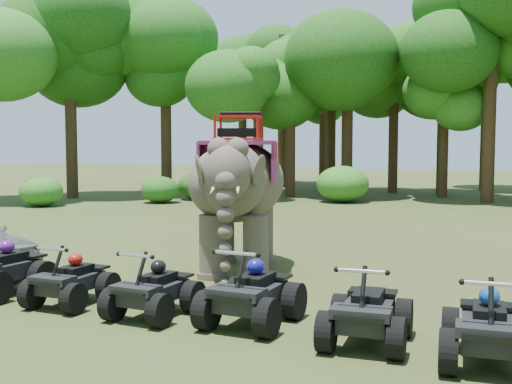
# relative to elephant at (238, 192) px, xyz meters

# --- Properties ---
(ground) EXTENTS (110.00, 110.00, 0.00)m
(ground) POSITION_rel_elephant_xyz_m (0.88, -2.08, -1.82)
(ground) COLOR #47381E
(ground) RESTS_ON ground
(elephant) EXTENTS (3.34, 4.72, 3.63)m
(elephant) POSITION_rel_elephant_xyz_m (0.00, 0.00, 0.00)
(elephant) COLOR brown
(elephant) RESTS_ON ground
(atv_0) EXTENTS (1.32, 1.78, 1.29)m
(atv_0) POSITION_rel_elephant_xyz_m (-3.03, -4.10, -1.17)
(atv_0) COLOR black
(atv_0) RESTS_ON ground
(atv_1) EXTENTS (1.20, 1.59, 1.14)m
(atv_1) POSITION_rel_elephant_xyz_m (-1.29, -4.10, -1.25)
(atv_1) COLOR black
(atv_1) RESTS_ON ground
(atv_2) EXTENTS (1.16, 1.58, 1.17)m
(atv_2) POSITION_rel_elephant_xyz_m (0.52, -4.09, -1.23)
(atv_2) COLOR black
(atv_2) RESTS_ON ground
(atv_3) EXTENTS (1.32, 1.78, 1.30)m
(atv_3) POSITION_rel_elephant_xyz_m (2.21, -3.79, -1.17)
(atv_3) COLOR black
(atv_3) RESTS_ON ground
(atv_4) EXTENTS (1.41, 1.80, 1.23)m
(atv_4) POSITION_rel_elephant_xyz_m (4.17, -3.95, -1.20)
(atv_4) COLOR black
(atv_4) RESTS_ON ground
(atv_5) EXTENTS (1.45, 1.84, 1.25)m
(atv_5) POSITION_rel_elephant_xyz_m (5.88, -4.09, -1.19)
(atv_5) COLOR black
(atv_5) RESTS_ON ground
(tree_0) EXTENTS (4.66, 4.66, 6.65)m
(tree_0) POSITION_rel_elephant_xyz_m (0.88, 21.51, 1.51)
(tree_0) COLOR #195114
(tree_0) RESTS_ON ground
(tree_23) EXTENTS (6.76, 6.76, 9.66)m
(tree_23) POSITION_rel_elephant_xyz_m (-16.37, 12.76, 3.01)
(tree_23) COLOR #195114
(tree_23) RESTS_ON ground
(tree_24) EXTENTS (6.53, 6.53, 9.32)m
(tree_24) POSITION_rel_elephant_xyz_m (-13.03, 16.50, 2.84)
(tree_24) COLOR #195114
(tree_24) RESTS_ON ground
(tree_25) EXTENTS (4.97, 4.97, 7.10)m
(tree_25) POSITION_rel_elephant_xyz_m (-7.20, 16.01, 1.73)
(tree_25) COLOR #195114
(tree_25) RESTS_ON ground
(tree_26) EXTENTS (6.89, 6.89, 9.84)m
(tree_26) POSITION_rel_elephant_xyz_m (-3.90, 20.07, 3.11)
(tree_26) COLOR #195114
(tree_26) RESTS_ON ground
(tree_27) EXTENTS (5.59, 5.59, 7.98)m
(tree_27) POSITION_rel_elephant_xyz_m (-6.47, 18.38, 2.17)
(tree_27) COLOR #195114
(tree_27) RESTS_ON ground
(tree_28) EXTENTS (5.46, 5.46, 7.81)m
(tree_28) POSITION_rel_elephant_xyz_m (-2.20, 23.27, 2.09)
(tree_28) COLOR #195114
(tree_28) RESTS_ON ground
(tree_29) EXTENTS (7.27, 7.27, 10.38)m
(tree_29) POSITION_rel_elephant_xyz_m (3.31, 19.61, 3.37)
(tree_29) COLOR #195114
(tree_29) RESTS_ON ground
(tree_30) EXTENTS (6.45, 6.45, 9.21)m
(tree_30) POSITION_rel_elephant_xyz_m (0.51, 23.32, 2.79)
(tree_30) COLOR #195114
(tree_30) RESTS_ON ground
(tree_33) EXTENTS (6.06, 6.06, 8.66)m
(tree_33) POSITION_rel_elephant_xyz_m (-5.85, 23.06, 2.51)
(tree_33) COLOR #195114
(tree_33) RESTS_ON ground
(tree_34) EXTENTS (7.47, 7.47, 10.67)m
(tree_34) POSITION_rel_elephant_xyz_m (-9.66, 24.67, 3.52)
(tree_34) COLOR #195114
(tree_34) RESTS_ON ground
(tree_35) EXTENTS (6.68, 6.68, 9.55)m
(tree_35) POSITION_rel_elephant_xyz_m (2.30, 27.39, 2.96)
(tree_35) COLOR #195114
(tree_35) RESTS_ON ground
(tree_36) EXTENTS (6.19, 6.19, 8.85)m
(tree_36) POSITION_rel_elephant_xyz_m (-13.31, 26.20, 2.61)
(tree_36) COLOR #195114
(tree_36) RESTS_ON ground
(tree_37) EXTENTS (5.30, 5.30, 7.57)m
(tree_37) POSITION_rel_elephant_xyz_m (-8.10, 27.90, 1.97)
(tree_37) COLOR #195114
(tree_37) RESTS_ON ground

